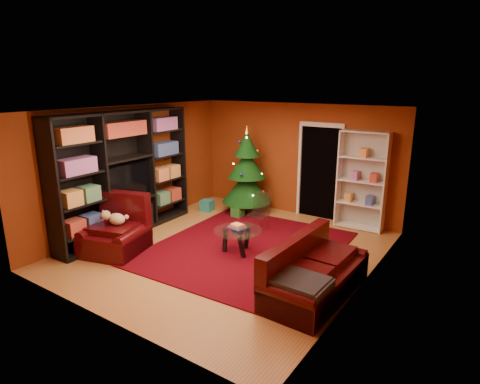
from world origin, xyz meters
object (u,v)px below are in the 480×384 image
Objects in this scene: sofa at (317,268)px; coffee_table at (238,241)px; christmas_tree at (247,171)px; gift_box_green at (238,212)px; dog at (117,219)px; rug at (246,248)px; media_unit at (124,174)px; gift_box_red at (249,203)px; white_bookshelf at (362,181)px; acrylic_chair at (258,215)px; gift_box_teal at (207,205)px; armchair at (114,231)px.

sofa reaches higher than coffee_table.
gift_box_green is (0.05, -0.46, -0.89)m from christmas_tree.
dog reaches higher than coffee_table.
media_unit reaches higher than rug.
media_unit is at bearing -112.02° from gift_box_red.
coffee_table is at bearing -60.43° from christmas_tree.
gift_box_green is 3.01m from dog.
white_bookshelf reaches higher than gift_box_red.
acrylic_chair is at bearing -32.17° from gift_box_green.
media_unit is at bearing -144.13° from white_bookshelf.
media_unit is at bearing 113.61° from dog.
white_bookshelf is (3.46, 0.91, 0.91)m from gift_box_teal.
gift_box_teal is at bearing -132.32° from gift_box_red.
gift_box_green reaches higher than gift_box_red.
dog is (-0.70, -2.88, 0.52)m from gift_box_green.
acrylic_chair is at bearing 107.71° from rug.
gift_box_red is at bearing 65.46° from armchair.
christmas_tree is at bearing 119.57° from coffee_table.
sofa is 2.67m from acrylic_chair.
gift_box_teal is 1.88m from acrylic_chair.
christmas_tree is 1.53m from acrylic_chair.
white_bookshelf is at bearing 14.78° from gift_box_teal.
coffee_table is at bearing 17.64° from armchair.
media_unit is 8.20× the size of dog.
gift_box_red is (1.16, 2.87, -1.14)m from media_unit.
coffee_table is (-0.01, -0.26, 0.22)m from rug.
christmas_tree is 3.42m from dog.
gift_box_green is 2.87m from white_bookshelf.
christmas_tree is 0.98× the size of white_bookshelf.
gift_box_green is 0.13× the size of sofa.
gift_box_red is (-1.34, 2.18, 0.11)m from rug.
white_bookshelf reaches higher than sofa.
rug is 2.02m from sofa.
media_unit reaches higher than christmas_tree.
gift_box_red is 3.75m from armchair.
sofa is (2.96, -2.25, 0.30)m from gift_box_green.
armchair is (0.16, -2.90, 0.29)m from gift_box_teal.
coffee_table is 1.18× the size of acrylic_chair.
rug is at bearing 66.92° from sofa.
armchair reaches higher than gift_box_green.
armchair reaches higher than acrylic_chair.
media_unit is 12.06× the size of gift_box_teal.
gift_box_teal is (0.44, 2.08, -1.12)m from media_unit.
gift_box_teal is 3.69m from white_bookshelf.
christmas_tree is 1.91× the size of armchair.
white_bookshelf is (2.74, 0.12, 0.93)m from gift_box_red.
gift_box_red is 0.26× the size of coffee_table.
dog is at bearing -147.32° from coffee_table.
acrylic_chair is (-1.67, -1.44, -0.67)m from white_bookshelf.
gift_box_teal is at bearing 76.07° from media_unit.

